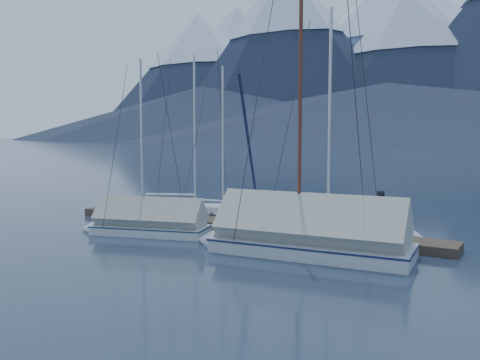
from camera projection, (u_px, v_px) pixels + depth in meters
name	position (u px, v px, depth m)	size (l,w,h in m)	color
ground	(214.00, 238.00, 20.60)	(1000.00, 1000.00, 0.00)	#172334
dock	(240.00, 227.00, 22.29)	(18.00, 1.50, 0.54)	#382D23
mooring_posts	(230.00, 221.00, 22.53)	(15.12, 1.52, 0.35)	#382D23
sailboat_open_left	(204.00, 211.00, 26.70)	(7.06, 4.57, 9.09)	silver
sailboat_open_mid	(231.00, 217.00, 24.81)	(6.39, 2.84, 8.21)	#B8BCC6
sailboat_open_right	(340.00, 227.00, 21.89)	(8.01, 3.41, 10.49)	white
sailboat_covered_near	(294.00, 239.00, 17.88)	(8.20, 3.49, 10.40)	silver
sailboat_covered_far	(141.00, 225.00, 21.36)	(5.94, 3.24, 7.99)	silver
person	(382.00, 213.00, 19.21)	(0.63, 0.41, 1.73)	black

